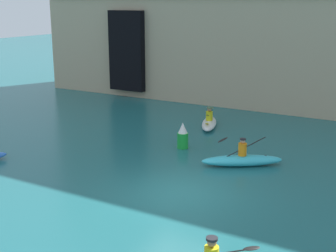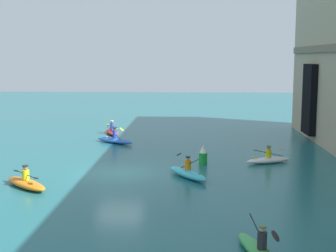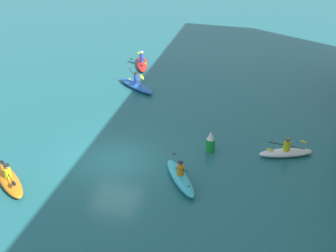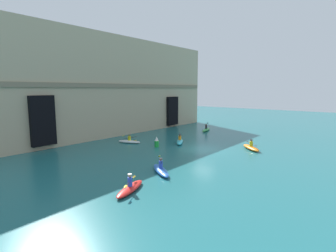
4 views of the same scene
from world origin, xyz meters
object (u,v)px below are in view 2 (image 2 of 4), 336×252
(kayak_orange, at_px, (26,183))
(kayak_red, at_px, (112,132))
(kayak_blue, at_px, (115,140))
(marker_buoy, at_px, (203,155))
(kayak_cyan, at_px, (188,173))
(kayak_white, at_px, (268,159))

(kayak_orange, height_order, kayak_red, kayak_red)
(kayak_blue, distance_m, marker_buoy, 9.15)
(kayak_orange, xyz_separation_m, kayak_cyan, (-2.24, 7.81, 0.02))
(kayak_blue, relative_size, kayak_cyan, 1.04)
(marker_buoy, bearing_deg, kayak_red, -146.04)
(kayak_blue, distance_m, kayak_cyan, 11.18)
(kayak_orange, relative_size, marker_buoy, 2.54)
(kayak_blue, bearing_deg, kayak_red, 135.93)
(kayak_white, distance_m, kayak_red, 15.00)
(kayak_cyan, distance_m, marker_buoy, 3.28)
(kayak_orange, distance_m, kayak_red, 16.10)
(kayak_blue, xyz_separation_m, kayak_cyan, (9.78, 5.42, 0.02))
(kayak_orange, xyz_separation_m, marker_buoy, (-5.39, 8.69, 0.31))
(kayak_red, height_order, marker_buoy, marker_buoy)
(kayak_orange, height_order, kayak_cyan, kayak_cyan)
(kayak_white, xyz_separation_m, marker_buoy, (0.52, -3.90, 0.31))
(kayak_red, bearing_deg, kayak_blue, -7.70)
(kayak_red, bearing_deg, kayak_orange, -25.41)
(kayak_white, height_order, kayak_orange, kayak_orange)
(kayak_blue, relative_size, kayak_red, 0.99)
(marker_buoy, bearing_deg, kayak_white, 97.52)
(kayak_white, bearing_deg, kayak_blue, 128.35)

